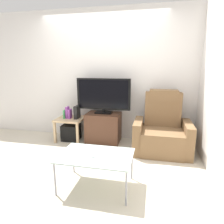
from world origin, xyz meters
name	(u,v)px	position (x,y,z in m)	size (l,w,h in m)	color
ground_plane	(87,159)	(0.00, 0.00, 0.00)	(6.40, 6.40, 0.00)	beige
wall_back	(103,76)	(0.00, 1.13, 1.30)	(6.40, 0.06, 2.60)	silver
wall_side	(220,82)	(1.88, 0.00, 1.30)	(0.06, 4.48, 2.60)	silver
tv_stand	(103,127)	(0.07, 0.84, 0.29)	(0.67, 0.46, 0.58)	#4C2D1E
television	(103,95)	(0.07, 0.86, 0.95)	(1.07, 0.20, 0.69)	black
recliner_armchair	(162,131)	(1.21, 0.61, 0.37)	(0.98, 0.78, 1.08)	brown
side_table	(71,121)	(-0.61, 0.77, 0.39)	(0.54, 0.54, 0.46)	tan
subwoofer_box	(71,132)	(-0.61, 0.77, 0.16)	(0.33, 0.33, 0.33)	black
book_leftmost	(65,114)	(-0.71, 0.75, 0.55)	(0.03, 0.14, 0.17)	#388C4C
book_middle	(67,112)	(-0.66, 0.75, 0.58)	(0.04, 0.12, 0.24)	purple
book_rightmost	(70,114)	(-0.61, 0.75, 0.56)	(0.04, 0.12, 0.19)	purple
game_console	(77,112)	(-0.46, 0.78, 0.59)	(0.07, 0.20, 0.26)	black
coffee_table	(96,157)	(0.37, -0.70, 0.41)	(0.90, 0.60, 0.44)	#B2C6C1
cell_phone	(93,154)	(0.34, -0.70, 0.44)	(0.07, 0.15, 0.01)	#B7B7BC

